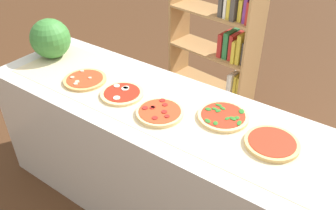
{
  "coord_description": "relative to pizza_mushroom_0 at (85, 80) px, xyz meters",
  "views": [
    {
      "loc": [
        0.97,
        -1.37,
        2.08
      ],
      "look_at": [
        0.0,
        0.0,
        0.92
      ],
      "focal_mm": 37.36,
      "sensor_mm": 36.0,
      "label": 1
    }
  ],
  "objects": [
    {
      "name": "parchment_paper",
      "position": [
        0.62,
        0.07,
        -0.01
      ],
      "size": [
        2.28,
        0.53,
        0.0
      ],
      "primitive_type": "cube",
      "color": "beige",
      "rests_on": "counter"
    },
    {
      "name": "pizza_pepperoni_2",
      "position": [
        0.62,
        -0.01,
        0.0
      ],
      "size": [
        0.27,
        0.27,
        0.03
      ],
      "color": "#E5C17F",
      "rests_on": "parchment_paper"
    },
    {
      "name": "ground_plane",
      "position": [
        0.62,
        0.07,
        -0.91
      ],
      "size": [
        12.0,
        12.0,
        0.0
      ],
      "primitive_type": "plane",
      "color": "#4C2D19"
    },
    {
      "name": "watermelon",
      "position": [
        -0.45,
        0.12,
        0.13
      ],
      "size": [
        0.29,
        0.29,
        0.29
      ],
      "primitive_type": "sphere",
      "color": "#387A33",
      "rests_on": "counter"
    },
    {
      "name": "counter",
      "position": [
        0.62,
        0.07,
        -0.46
      ],
      "size": [
        2.52,
        0.73,
        0.9
      ],
      "primitive_type": "cube",
      "color": "beige",
      "rests_on": "ground_plane"
    },
    {
      "name": "pizza_mushroom_0",
      "position": [
        0.0,
        0.0,
        0.0
      ],
      "size": [
        0.28,
        0.28,
        0.03
      ],
      "color": "tan",
      "rests_on": "parchment_paper"
    },
    {
      "name": "pizza_mozzarella_1",
      "position": [
        0.31,
        0.01,
        0.0
      ],
      "size": [
        0.27,
        0.27,
        0.03
      ],
      "color": "#E5C17F",
      "rests_on": "parchment_paper"
    },
    {
      "name": "pizza_spinach_3",
      "position": [
        0.93,
        0.16,
        0.0
      ],
      "size": [
        0.29,
        0.29,
        0.03
      ],
      "color": "#E5C17F",
      "rests_on": "parchment_paper"
    },
    {
      "name": "pizza_plain_4",
      "position": [
        1.25,
        0.1,
        0.0
      ],
      "size": [
        0.28,
        0.28,
        0.02
      ],
      "color": "#DBB26B",
      "rests_on": "parchment_paper"
    },
    {
      "name": "bookshelf",
      "position": [
        0.4,
        1.21,
        -0.22
      ],
      "size": [
        0.83,
        0.38,
        1.43
      ],
      "color": "#A87A47",
      "rests_on": "ground_plane"
    }
  ]
}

